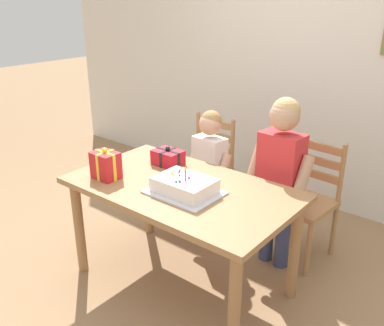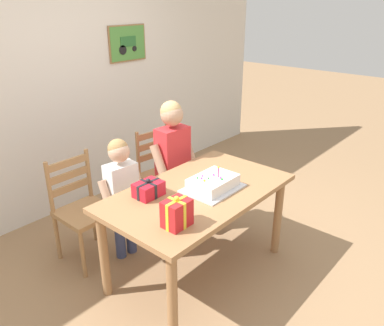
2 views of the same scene
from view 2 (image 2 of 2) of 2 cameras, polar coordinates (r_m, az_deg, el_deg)
name	(u,v)px [view 2 (image 2 of 2)]	position (r m, az deg, el deg)	size (l,w,h in m)	color
ground_plane	(198,270)	(3.40, 0.82, -15.45)	(20.00, 20.00, 0.00)	#997551
back_wall	(60,87)	(4.15, -18.82, 10.52)	(6.40, 0.11, 2.60)	silver
dining_table	(198,202)	(3.04, 0.89, -5.70)	(1.50, 0.86, 0.76)	#9E7047
birthday_cake	(213,183)	(2.99, 3.09, -3.00)	(0.44, 0.34, 0.19)	silver
gift_box_red_large	(177,213)	(2.50, -2.25, -7.38)	(0.18, 0.14, 0.22)	red
gift_box_beside_cake	(149,189)	(2.90, -6.39, -3.84)	(0.21, 0.16, 0.14)	red
chair_left	(83,209)	(3.44, -15.76, -6.54)	(0.42, 0.42, 0.92)	#A87A4C
chair_right	(163,173)	(3.97, -4.31, -1.54)	(0.46, 0.46, 0.92)	#A87A4C
child_older	(173,154)	(3.62, -2.84, 1.36)	(0.47, 0.27, 1.28)	#38426B
child_younger	(122,188)	(3.29, -10.28, -3.61)	(0.41, 0.24, 1.09)	#38426B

